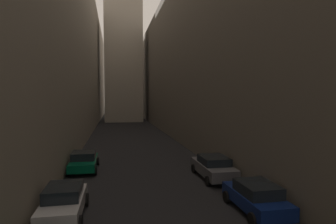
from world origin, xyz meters
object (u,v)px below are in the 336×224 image
at_px(parked_car_left_far, 84,161).
at_px(parked_car_right_third, 256,197).
at_px(parked_car_left_third, 64,202).
at_px(parked_car_right_far, 213,167).

bearing_deg(parked_car_left_far, parked_car_right_third, -137.41).
bearing_deg(parked_car_left_third, parked_car_right_far, -61.27).
relative_size(parked_car_left_third, parked_car_right_third, 0.98).
distance_m(parked_car_left_far, parked_car_right_far, 9.58).
bearing_deg(parked_car_right_third, parked_car_left_far, 42.59).
xyz_separation_m(parked_car_left_third, parked_car_right_third, (8.80, -0.98, -0.02)).
relative_size(parked_car_left_far, parked_car_right_far, 0.96).
height_order(parked_car_left_third, parked_car_left_far, parked_car_left_third).
bearing_deg(parked_car_right_far, parked_car_left_third, 118.73).
xyz_separation_m(parked_car_left_third, parked_car_left_far, (0.00, 8.60, -0.06)).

